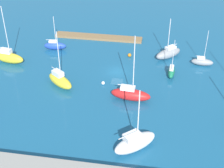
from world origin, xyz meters
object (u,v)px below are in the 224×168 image
(pier_dock, at_px, (98,37))
(sailboat_yellow_near_pier, at_px, (9,57))
(sailboat_red_by_breakwater, at_px, (131,94))
(sailboat_green_along_channel, at_px, (171,71))
(sailboat_white_lone_south, at_px, (135,142))
(mooring_buoy_white, at_px, (103,83))
(mooring_buoy_orange, at_px, (130,55))
(sailboat_gray_off_beacon, at_px, (202,62))
(sailboat_gray_east_end, at_px, (168,53))
(sailboat_yellow_lone_north, at_px, (60,80))
(sailboat_blue_inner_mooring, at_px, (55,46))

(pier_dock, distance_m, sailboat_yellow_near_pier, 23.00)
(sailboat_red_by_breakwater, height_order, sailboat_green_along_channel, sailboat_red_by_breakwater)
(sailboat_white_lone_south, distance_m, mooring_buoy_white, 18.96)
(sailboat_red_by_breakwater, relative_size, sailboat_white_lone_south, 1.20)
(sailboat_red_by_breakwater, bearing_deg, sailboat_yellow_near_pier, 165.90)
(sailboat_white_lone_south, height_order, mooring_buoy_orange, sailboat_white_lone_south)
(sailboat_gray_off_beacon, bearing_deg, sailboat_yellow_near_pier, -169.98)
(sailboat_gray_east_end, bearing_deg, sailboat_green_along_channel, 55.04)
(sailboat_yellow_lone_north, height_order, sailboat_blue_inner_mooring, sailboat_yellow_lone_north)
(mooring_buoy_white, bearing_deg, sailboat_yellow_near_pier, -13.29)
(sailboat_gray_east_end, xyz_separation_m, sailboat_red_by_breakwater, (6.66, 17.38, 0.07))
(sailboat_white_lone_south, xyz_separation_m, mooring_buoy_white, (8.23, -17.05, -1.01))
(sailboat_blue_inner_mooring, relative_size, mooring_buoy_orange, 10.29)
(sailboat_yellow_near_pier, bearing_deg, sailboat_blue_inner_mooring, 51.16)
(sailboat_blue_inner_mooring, bearing_deg, pier_dock, 33.54)
(sailboat_green_along_channel, xyz_separation_m, mooring_buoy_white, (13.55, 5.70, -0.62))
(sailboat_red_by_breakwater, relative_size, mooring_buoy_white, 18.91)
(sailboat_green_along_channel, bearing_deg, mooring_buoy_white, 115.90)
(sailboat_red_by_breakwater, height_order, sailboat_white_lone_south, sailboat_red_by_breakwater)
(pier_dock, xyz_separation_m, sailboat_yellow_lone_north, (3.46, 22.21, 1.03))
(sailboat_white_lone_south, bearing_deg, mooring_buoy_white, 74.19)
(sailboat_gray_east_end, bearing_deg, sailboat_red_by_breakwater, 27.75)
(sailboat_blue_inner_mooring, relative_size, sailboat_gray_off_beacon, 1.01)
(sailboat_gray_east_end, height_order, sailboat_red_by_breakwater, sailboat_red_by_breakwater)
(mooring_buoy_orange, bearing_deg, sailboat_white_lone_south, 98.34)
(mooring_buoy_white, bearing_deg, pier_dock, -76.32)
(sailboat_yellow_lone_north, bearing_deg, pier_dock, 117.28)
(pier_dock, relative_size, sailboat_white_lone_south, 1.99)
(pier_dock, relative_size, mooring_buoy_white, 31.20)
(sailboat_red_by_breakwater, xyz_separation_m, sailboat_yellow_near_pier, (28.26, -9.43, 0.13))
(sailboat_yellow_near_pier, bearing_deg, pier_dock, 49.37)
(sailboat_yellow_near_pier, relative_size, mooring_buoy_orange, 16.32)
(mooring_buoy_white, bearing_deg, sailboat_yellow_lone_north, 11.77)
(pier_dock, height_order, mooring_buoy_white, mooring_buoy_white)
(sailboat_yellow_lone_north, height_order, mooring_buoy_orange, sailboat_yellow_lone_north)
(pier_dock, bearing_deg, mooring_buoy_orange, 137.37)
(sailboat_yellow_lone_north, relative_size, sailboat_green_along_channel, 1.48)
(sailboat_yellow_lone_north, xyz_separation_m, sailboat_red_by_breakwater, (-14.50, 2.43, -0.03))
(pier_dock, xyz_separation_m, mooring_buoy_orange, (-8.91, 8.21, 0.14))
(sailboat_blue_inner_mooring, distance_m, sailboat_gray_off_beacon, 34.26)
(sailboat_yellow_lone_north, height_order, sailboat_red_by_breakwater, sailboat_red_by_breakwater)
(sailboat_yellow_lone_north, xyz_separation_m, sailboat_white_lone_south, (-16.67, 15.29, 0.07))
(sailboat_blue_inner_mooring, xyz_separation_m, sailboat_yellow_near_pier, (8.17, 7.68, 0.38))
(sailboat_red_by_breakwater, height_order, mooring_buoy_orange, sailboat_red_by_breakwater)
(pier_dock, xyz_separation_m, mooring_buoy_white, (-4.98, 20.45, 0.09))
(pier_dock, height_order, sailboat_gray_off_beacon, sailboat_gray_off_beacon)
(sailboat_gray_off_beacon, bearing_deg, sailboat_blue_inner_mooring, 179.08)
(sailboat_red_by_breakwater, xyz_separation_m, sailboat_white_lone_south, (-2.17, 12.87, 0.10))
(sailboat_blue_inner_mooring, height_order, sailboat_white_lone_south, sailboat_white_lone_south)
(pier_dock, xyz_separation_m, sailboat_gray_off_beacon, (-25.16, 9.39, 0.59))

